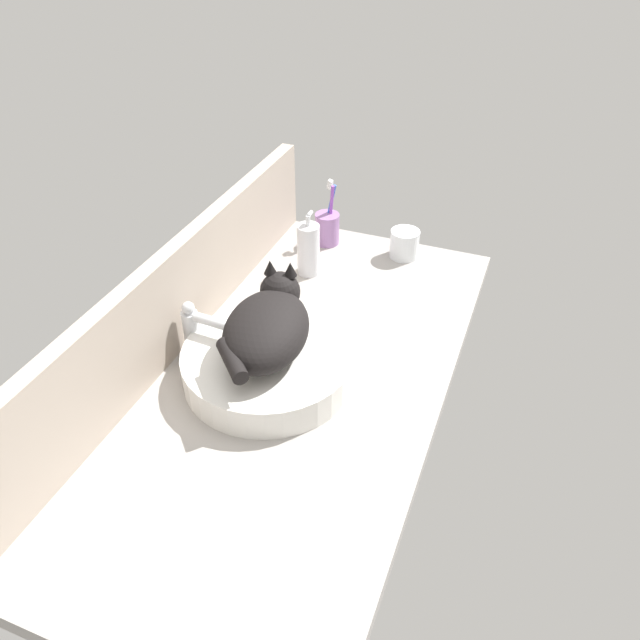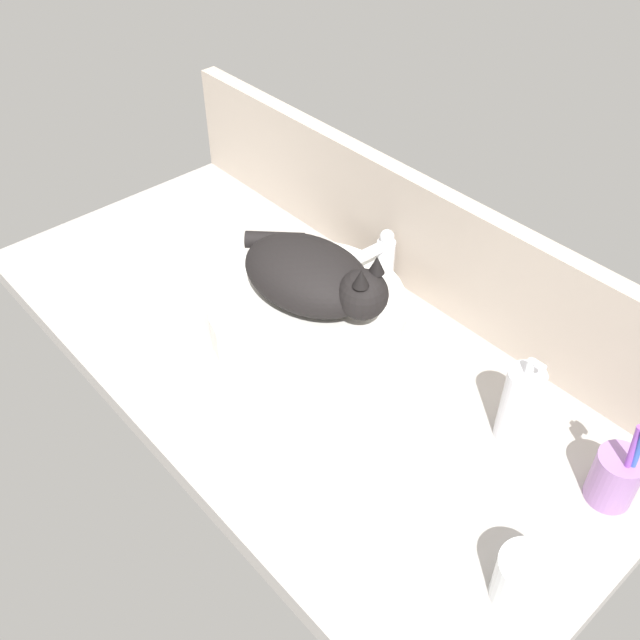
# 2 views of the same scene
# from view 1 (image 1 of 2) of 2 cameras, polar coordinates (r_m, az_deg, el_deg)

# --- Properties ---
(ground_plane) EXTENTS (1.28, 0.62, 0.04)m
(ground_plane) POSITION_cam_1_polar(r_m,az_deg,el_deg) (1.35, -2.13, -5.78)
(ground_plane) COLOR #9E9993
(backsplash_panel) EXTENTS (1.28, 0.04, 0.24)m
(backsplash_panel) POSITION_cam_1_polar(r_m,az_deg,el_deg) (1.38, -13.46, 1.60)
(backsplash_panel) COLOR #AD9E8E
(backsplash_panel) RESTS_ON ground_plane
(sink_basin) EXTENTS (0.36, 0.36, 0.07)m
(sink_basin) POSITION_cam_1_polar(r_m,az_deg,el_deg) (1.32, -4.73, -4.03)
(sink_basin) COLOR silver
(sink_basin) RESTS_ON ground_plane
(cat) EXTENTS (0.32, 0.21, 0.14)m
(cat) POSITION_cam_1_polar(r_m,az_deg,el_deg) (1.27, -4.81, -0.50)
(cat) COLOR black
(cat) RESTS_ON sink_basin
(faucet) EXTENTS (0.04, 0.12, 0.14)m
(faucet) POSITION_cam_1_polar(r_m,az_deg,el_deg) (1.37, -11.32, -0.69)
(faucet) COLOR silver
(faucet) RESTS_ON ground_plane
(soap_dispenser) EXTENTS (0.06, 0.06, 0.17)m
(soap_dispenser) POSITION_cam_1_polar(r_m,az_deg,el_deg) (1.62, -1.07, 6.49)
(soap_dispenser) COLOR silver
(soap_dispenser) RESTS_ON ground_plane
(toothbrush_cup) EXTENTS (0.07, 0.07, 0.19)m
(toothbrush_cup) POSITION_cam_1_polar(r_m,az_deg,el_deg) (1.77, 0.68, 8.48)
(toothbrush_cup) COLOR #996BA8
(toothbrush_cup) RESTS_ON ground_plane
(water_glass) EXTENTS (0.08, 0.08, 0.08)m
(water_glass) POSITION_cam_1_polar(r_m,az_deg,el_deg) (1.73, 7.71, 6.77)
(water_glass) COLOR white
(water_glass) RESTS_ON ground_plane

